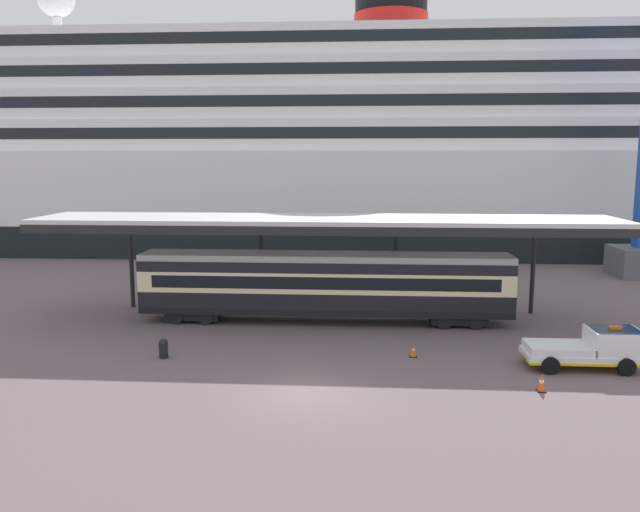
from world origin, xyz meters
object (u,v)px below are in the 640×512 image
(traffic_cone_mid, at_px, (413,351))
(quay_bollard, at_px, (163,348))
(service_truck, at_px, (593,347))
(cruise_ship, at_px, (458,152))
(traffic_cone_near, at_px, (542,383))
(train_carriage, at_px, (325,284))

(traffic_cone_mid, xyz_separation_m, quay_bollard, (-12.16, -0.99, 0.19))
(service_truck, bearing_deg, quay_bollard, 179.75)
(cruise_ship, relative_size, service_truck, 31.85)
(cruise_ship, height_order, traffic_cone_near, cruise_ship)
(train_carriage, bearing_deg, service_truck, -30.30)
(cruise_ship, xyz_separation_m, traffic_cone_mid, (-8.16, -44.24, -10.08))
(traffic_cone_near, height_order, quay_bollard, quay_bollard)
(traffic_cone_mid, height_order, quay_bollard, quay_bollard)
(cruise_ship, bearing_deg, traffic_cone_mid, -100.45)
(train_carriage, relative_size, traffic_cone_mid, 32.97)
(cruise_ship, height_order, quay_bollard, cruise_ship)
(cruise_ship, bearing_deg, service_truck, -90.01)
(service_truck, height_order, quay_bollard, service_truck)
(cruise_ship, distance_m, train_carriage, 40.74)
(train_carriage, relative_size, traffic_cone_near, 28.89)
(traffic_cone_mid, bearing_deg, quay_bollard, -175.33)
(quay_bollard, bearing_deg, traffic_cone_near, -11.05)
(cruise_ship, distance_m, traffic_cone_mid, 46.10)
(cruise_ship, distance_m, service_truck, 46.29)
(cruise_ship, xyz_separation_m, train_carriage, (-12.91, -37.79, -8.10))
(cruise_ship, relative_size, quay_bollard, 172.95)
(traffic_cone_near, bearing_deg, service_truck, 45.69)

